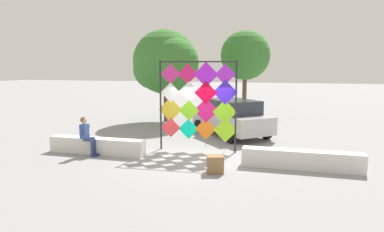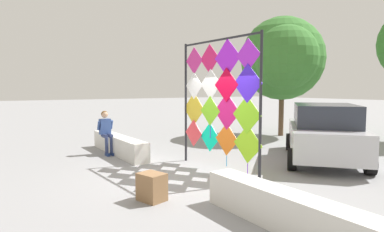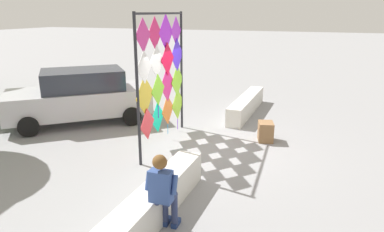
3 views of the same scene
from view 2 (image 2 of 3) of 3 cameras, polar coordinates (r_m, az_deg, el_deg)
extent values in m
plane|color=gray|center=(8.36, -1.09, -10.47)|extent=(120.00, 120.00, 0.00)
cube|color=silver|center=(11.41, -12.51, -4.90)|extent=(3.79, 0.50, 0.61)
cube|color=silver|center=(5.39, 17.86, -16.08)|extent=(3.79, 0.50, 0.61)
cylinder|color=#232328|center=(9.98, -1.07, 2.24)|extent=(0.07, 0.07, 3.52)
cylinder|color=#232328|center=(7.76, 11.73, 1.42)|extent=(0.07, 0.07, 3.52)
cylinder|color=#232328|center=(8.90, 4.60, 12.94)|extent=(2.96, 0.23, 0.06)
cube|color=#F33B45|center=(9.71, 0.27, -2.96)|extent=(0.79, 0.06, 0.79)
cube|color=#05F3BA|center=(9.19, 3.09, -3.65)|extent=(0.81, 0.06, 0.81)
cube|color=orange|center=(8.67, 5.97, -4.02)|extent=(0.85, 0.06, 0.85)
cylinder|color=#1693E5|center=(8.78, 5.98, -7.70)|extent=(0.02, 0.02, 0.29)
cube|color=#95DC20|center=(8.12, 9.57, -4.79)|extent=(0.94, 0.07, 0.94)
cylinder|color=#6416E5|center=(8.26, 9.56, -9.13)|extent=(0.02, 0.02, 0.33)
cube|color=gold|center=(9.67, 0.33, 1.23)|extent=(0.96, 0.07, 0.97)
cube|color=#79D021|center=(9.07, 3.13, 0.90)|extent=(0.82, 0.06, 0.82)
cylinder|color=#7D16E5|center=(9.14, 3.16, -2.74)|extent=(0.02, 0.02, 0.34)
cube|color=#D6176E|center=(8.58, 6.02, 0.76)|extent=(0.96, 0.07, 0.96)
cube|color=#83D31F|center=(8.05, 9.42, 0.20)|extent=(0.94, 0.07, 0.94)
cube|color=white|center=(9.64, 0.34, 5.24)|extent=(0.78, 0.06, 0.78)
cylinder|color=#B5E516|center=(9.66, 0.38, 2.11)|extent=(0.02, 0.02, 0.27)
cube|color=white|center=(9.06, 3.21, 5.45)|extent=(0.84, 0.06, 0.84)
cylinder|color=#162CE5|center=(9.08, 3.25, 1.99)|extent=(0.02, 0.02, 0.25)
cube|color=red|center=(8.55, 5.92, 5.35)|extent=(0.88, 0.06, 0.88)
cube|color=#451FE6|center=(8.02, 9.53, 5.56)|extent=(0.94, 0.07, 0.95)
cylinder|color=#BEE516|center=(8.05, 9.51, 0.56)|extent=(0.02, 0.02, 0.46)
cube|color=#D42E8B|center=(9.67, 0.38, 9.51)|extent=(0.78, 0.06, 0.78)
cube|color=#E51D66|center=(9.14, 3.05, 9.82)|extent=(0.80, 0.06, 0.80)
cylinder|color=#16E59A|center=(9.12, 3.08, 5.93)|extent=(0.02, 0.02, 0.44)
cube|color=#B422EF|center=(8.61, 6.10, 9.97)|extent=(0.96, 0.07, 0.96)
cylinder|color=#52E516|center=(8.58, 6.11, 5.08)|extent=(0.02, 0.02, 0.50)
cube|color=#B429E2|center=(8.08, 9.63, 10.32)|extent=(0.79, 0.06, 0.79)
cylinder|color=navy|center=(11.20, -14.48, -5.12)|extent=(0.11, 0.11, 0.61)
cylinder|color=navy|center=(11.30, -14.83, -3.33)|extent=(0.34, 0.15, 0.13)
cube|color=navy|center=(11.19, -14.34, -6.47)|extent=(0.24, 0.11, 0.09)
cylinder|color=navy|center=(11.26, -13.68, -5.05)|extent=(0.11, 0.11, 0.61)
cylinder|color=navy|center=(11.36, -14.03, -3.27)|extent=(0.34, 0.15, 0.13)
cube|color=navy|center=(11.25, -13.53, -6.39)|extent=(0.24, 0.11, 0.09)
cube|color=#334C8C|center=(11.45, -14.76, -1.77)|extent=(0.22, 0.37, 0.52)
sphere|color=tan|center=(11.41, -14.80, 0.23)|extent=(0.22, 0.22, 0.22)
sphere|color=brown|center=(11.43, -14.84, 0.31)|extent=(0.22, 0.22, 0.22)
cylinder|color=#334C8C|center=(11.35, -15.77, -1.59)|extent=(0.18, 0.09, 0.31)
cylinder|color=#334C8C|center=(11.51, -13.70, -1.46)|extent=(0.18, 0.09, 0.31)
cube|color=#B7B7BC|center=(10.86, 21.71, -3.52)|extent=(4.38, 4.60, 0.80)
cube|color=#282D38|center=(10.63, 21.92, 0.17)|extent=(2.91, 2.98, 0.64)
cylinder|color=black|center=(12.35, 16.44, -4.28)|extent=(0.57, 0.60, 0.59)
cylinder|color=black|center=(12.54, 25.22, -4.40)|extent=(0.57, 0.60, 0.59)
cylinder|color=black|center=(9.37, 16.84, -7.14)|extent=(0.57, 0.60, 0.59)
cylinder|color=black|center=(9.62, 28.36, -7.20)|extent=(0.57, 0.60, 0.59)
cube|color=olive|center=(6.68, -6.94, -12.03)|extent=(0.60, 0.52, 0.54)
cylinder|color=brown|center=(15.94, 15.12, 1.06)|extent=(0.23, 0.23, 2.42)
sphere|color=#38752D|center=(15.96, 15.31, 9.51)|extent=(3.80, 3.80, 3.80)
sphere|color=#38752D|center=(16.66, 17.40, 9.67)|extent=(1.94, 1.94, 1.94)
sphere|color=#38752D|center=(14.95, 15.85, 9.66)|extent=(2.80, 2.80, 2.80)
sphere|color=#38752D|center=(16.40, 13.26, 7.92)|extent=(2.42, 2.42, 2.42)
camera|label=1|loc=(8.18, -95.86, 7.09)|focal=31.56mm
camera|label=3|loc=(15.26, -28.27, 9.11)|focal=32.67mm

